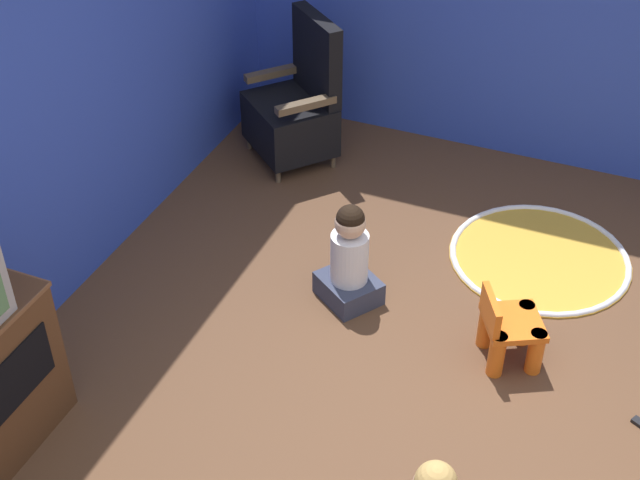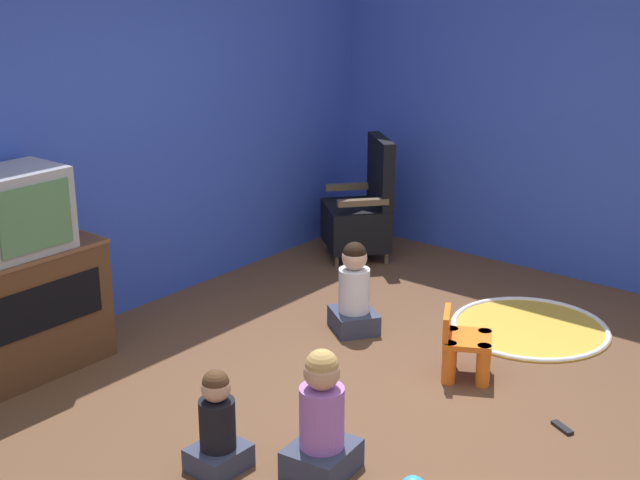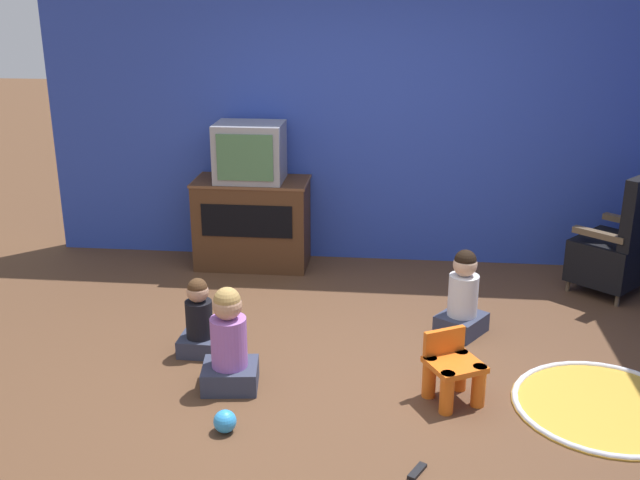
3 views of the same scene
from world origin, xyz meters
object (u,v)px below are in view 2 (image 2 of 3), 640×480
(child_watching_left, at_px, (322,421))
(remote_control, at_px, (562,428))
(tv_cabinet, at_px, (23,310))
(child_watching_center, at_px, (217,427))
(television, at_px, (14,211))
(yellow_kid_chair, at_px, (464,348))
(black_armchair, at_px, (361,212))
(child_watching_right, at_px, (354,293))

(child_watching_left, bearing_deg, remote_control, -40.46)
(tv_cabinet, xyz_separation_m, child_watching_center, (-0.04, -1.74, -0.17))
(television, xyz_separation_m, remote_control, (1.44, -2.93, -1.04))
(yellow_kid_chair, xyz_separation_m, child_watching_center, (-1.70, 0.44, 0.05))
(tv_cabinet, relative_size, black_armchair, 0.98)
(tv_cabinet, relative_size, child_watching_right, 1.57)
(child_watching_right, bearing_deg, tv_cabinet, 89.71)
(television, distance_m, child_watching_center, 1.90)
(black_armchair, distance_m, child_watching_right, 1.60)
(child_watching_left, bearing_deg, television, 90.02)
(black_armchair, distance_m, yellow_kid_chair, 2.36)
(child_watching_left, distance_m, child_watching_center, 0.53)
(television, bearing_deg, yellow_kid_chair, -52.58)
(yellow_kid_chair, relative_size, child_watching_center, 0.77)
(television, distance_m, yellow_kid_chair, 2.86)
(tv_cabinet, bearing_deg, television, -90.00)
(child_watching_left, height_order, child_watching_right, child_watching_left)
(remote_control, bearing_deg, child_watching_right, 16.08)
(tv_cabinet, xyz_separation_m, television, (0.00, -0.02, 0.64))
(child_watching_right, height_order, remote_control, child_watching_right)
(yellow_kid_chair, height_order, child_watching_center, child_watching_center)
(television, height_order, child_watching_left, television)
(child_watching_left, xyz_separation_m, child_watching_center, (-0.31, 0.43, -0.05))
(yellow_kid_chair, bearing_deg, remote_control, -134.55)
(television, xyz_separation_m, child_watching_right, (1.79, -1.21, -0.77))
(yellow_kid_chair, bearing_deg, black_armchair, 24.03)
(black_armchair, distance_m, remote_control, 3.13)
(black_armchair, bearing_deg, yellow_kid_chair, 2.69)
(black_armchair, xyz_separation_m, yellow_kid_chair, (-1.44, -1.86, -0.20))
(yellow_kid_chair, xyz_separation_m, child_watching_left, (-1.39, 0.01, 0.11))
(remote_control, bearing_deg, black_armchair, -4.70)
(yellow_kid_chair, distance_m, child_watching_right, 0.97)
(black_armchair, distance_m, child_watching_center, 3.45)
(child_watching_center, height_order, child_watching_right, child_watching_right)
(tv_cabinet, bearing_deg, child_watching_center, -91.41)
(television, bearing_deg, tv_cabinet, 90.00)
(yellow_kid_chair, bearing_deg, child_watching_center, 137.07)
(yellow_kid_chair, xyz_separation_m, child_watching_right, (0.13, 0.95, 0.09))
(television, height_order, yellow_kid_chair, television)
(child_watching_center, distance_m, remote_control, 1.92)
(tv_cabinet, distance_m, yellow_kid_chair, 2.75)
(tv_cabinet, bearing_deg, yellow_kid_chair, -52.81)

